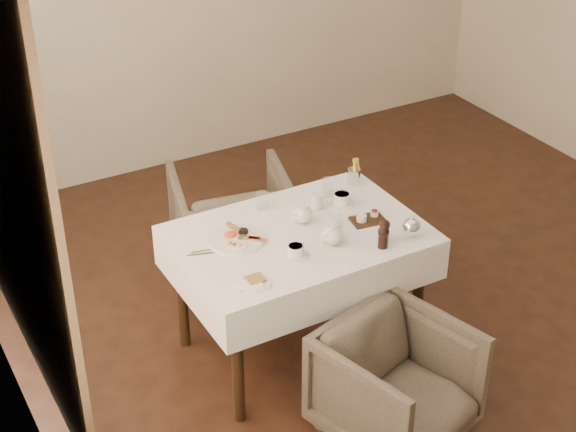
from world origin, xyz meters
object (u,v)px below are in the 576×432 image
Objects in this scene: armchair_near at (397,384)px; breakfast_plate at (236,239)px; armchair_far at (232,222)px; teapot_centre at (302,213)px; table at (299,252)px.

armchair_near is 1.08m from breakfast_plate.
armchair_near is at bearing 106.48° from armchair_far.
teapot_centre is at bearing 76.29° from armchair_near.
armchair_near is 1.01m from teapot_centre.
table is 1.95× the size of armchair_near.
breakfast_plate is 2.00× the size of teapot_centre.
breakfast_plate is at bearing 163.04° from table.
armchair_far is 2.47× the size of breakfast_plate.
breakfast_plate is (-0.36, -0.81, 0.44)m from armchair_far.
breakfast_plate reaches higher than armchair_near.
armchair_far reaches higher than armchair_near.
teapot_centre is (0.02, -0.83, 0.49)m from armchair_far.
table is 1.78× the size of armchair_far.
armchair_far is 4.95× the size of teapot_centre.
teapot_centre is (-0.02, 0.87, 0.51)m from armchair_near.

